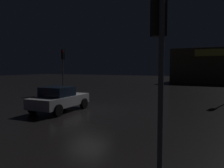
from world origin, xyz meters
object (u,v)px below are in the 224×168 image
traffic_signal_main (63,60)px  store_building (218,66)px  traffic_signal_cross_left (159,49)px  car_near (59,99)px

traffic_signal_main → store_building: bearing=63.0°
traffic_signal_main → traffic_signal_cross_left: (13.57, -12.80, -0.31)m
store_building → traffic_signal_cross_left: store_building is taller
store_building → traffic_signal_main: store_building is taller
store_building → traffic_signal_main: (-13.10, -25.77, 0.46)m
traffic_signal_cross_left → car_near: (-7.60, 5.21, -2.34)m
store_building → car_near: store_building is taller
traffic_signal_main → traffic_signal_cross_left: size_ratio=1.05×
traffic_signal_main → car_near: 10.01m
traffic_signal_main → traffic_signal_cross_left: bearing=-43.3°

